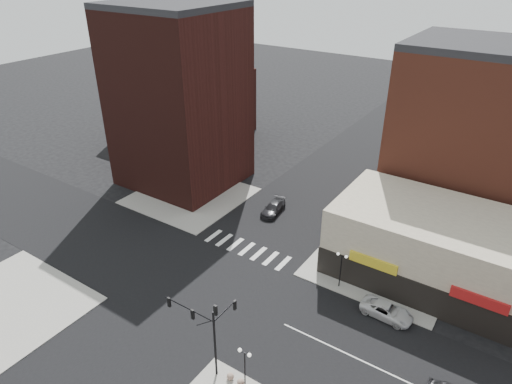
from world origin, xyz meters
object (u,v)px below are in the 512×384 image
Objects in this scene: street_lamp_se_a at (245,360)px; street_lamp_ne at (341,262)px; white_suv at (387,311)px; traffic_signal at (208,324)px; dark_sedan_north at (273,208)px.

street_lamp_ne is (1.00, 16.00, 0.00)m from street_lamp_se_a.
street_lamp_se_a is 1.00× the size of street_lamp_ne.
street_lamp_ne is 0.82× the size of white_suv.
street_lamp_ne is (4.76, 15.83, -1.67)m from traffic_signal.
traffic_signal is at bearing 177.43° from street_lamp_se_a.
white_suv is at bearing 65.14° from street_lamp_se_a.
white_suv is at bearing -14.70° from street_lamp_ne.
dark_sedan_north is at bearing 117.22° from street_lamp_se_a.
traffic_signal is 16.62m from street_lamp_ne.
street_lamp_se_a reaches higher than white_suv.
white_suv is (10.48, 14.33, -4.25)m from traffic_signal.
white_suv is at bearing 53.81° from traffic_signal.
traffic_signal reaches higher than dark_sedan_north.
street_lamp_ne is at bearing 77.92° from white_suv.
street_lamp_ne is 16.94m from dark_sedan_north.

